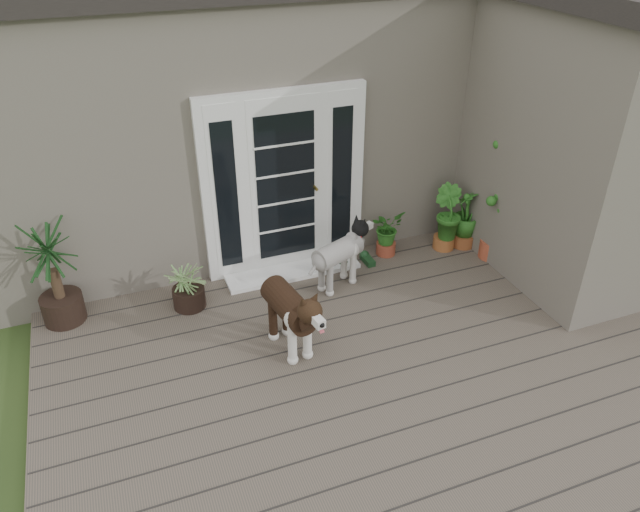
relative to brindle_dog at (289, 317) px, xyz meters
name	(u,v)px	position (x,y,z in m)	size (l,w,h in m)	color
deck	(381,381)	(0.67, -0.70, -0.44)	(6.20, 4.60, 0.12)	#6B5B4C
house_main	(251,100)	(0.67, 3.55, 1.05)	(7.40, 4.00, 3.10)	#665E54
house_wing	(580,151)	(3.57, 0.40, 1.05)	(1.60, 2.40, 3.10)	#665E54
door_unit	(285,184)	(0.47, 1.50, 0.69)	(1.90, 0.14, 2.15)	white
door_step	(293,271)	(0.47, 1.30, -0.36)	(1.60, 0.40, 0.05)	white
brindle_dog	(289,317)	(0.00, 0.00, 0.00)	(0.39, 0.92, 0.77)	#301D11
white_dog	(338,261)	(0.86, 0.84, -0.05)	(0.34, 0.80, 0.67)	beige
spider_plant	(187,282)	(-0.80, 1.06, -0.07)	(0.58, 0.58, 0.62)	#85AA69
yucca	(54,273)	(-2.08, 1.30, 0.21)	(0.82, 0.82, 1.19)	#103218
herb_a	(387,236)	(1.70, 1.29, -0.13)	(0.39, 0.39, 0.50)	#1B601F
herb_b	(446,226)	(2.45, 1.16, -0.07)	(0.42, 0.42, 0.63)	#164F18
herb_c	(465,223)	(2.72, 1.13, -0.07)	(0.41, 0.41, 0.64)	#25621C
sapling	(500,197)	(2.89, 0.75, 0.43)	(0.48, 0.48, 1.63)	#195117
clog_left	(338,261)	(1.04, 1.27, -0.34)	(0.13, 0.28, 0.08)	#153519
clog_right	(368,259)	(1.40, 1.18, -0.34)	(0.14, 0.30, 0.09)	#173A1B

